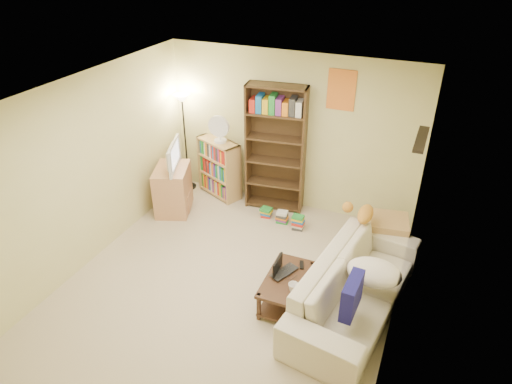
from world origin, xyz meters
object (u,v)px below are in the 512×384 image
mug (293,287)px  short_bookshelf (219,168)px  television (169,156)px  tall_bookshelf (276,146)px  laptop (287,274)px  coffee_table (286,287)px  tv_stand (173,189)px  desk_fan (219,129)px  tabby_cat (362,213)px  sofa (356,286)px  floor_lamp (183,115)px  side_table (387,236)px

mug → short_bookshelf: 3.06m
television → tall_bookshelf: bearing=-83.9°
laptop → television: 2.76m
coffee_table → tall_bookshelf: size_ratio=0.43×
tv_stand → desk_fan: desk_fan is taller
coffee_table → television: television is taller
tabby_cat → mug: 1.46m
sofa → floor_lamp: (-3.35, 1.83, 1.01)m
short_bookshelf → side_table: short_bookshelf is taller
coffee_table → tv_stand: bearing=150.2°
tabby_cat → laptop: size_ratio=1.26×
floor_lamp → tv_stand: bearing=-77.4°
tabby_cat → mug: (-0.47, -1.34, -0.34)m
tabby_cat → mug: size_ratio=3.94×
tabby_cat → desk_fan: size_ratio=1.19×
tabby_cat → television: 3.03m
tabby_cat → desk_fan: (-2.51, 0.85, 0.45)m
tall_bookshelf → tabby_cat: bearing=-37.2°
coffee_table → sofa: bearing=15.0°
desk_fan → side_table: size_ratio=0.80×
short_bookshelf → floor_lamp: bearing=-155.8°
television → floor_lamp: bearing=-8.2°
laptop → mug: bearing=-122.8°
tabby_cat → tall_bookshelf: tall_bookshelf is taller
coffee_table → short_bookshelf: bearing=132.4°
short_bookshelf → desk_fan: bearing=-15.9°
tv_stand → tall_bookshelf: (1.46, 0.74, 0.70)m
television → floor_lamp: floor_lamp is taller
laptop → short_bookshelf: size_ratio=0.43×
sofa → side_table: sofa is taller
laptop → tall_bookshelf: tall_bookshelf is taller
coffee_table → television: size_ratio=1.20×
sofa → television: size_ratio=3.35×
mug → side_table: bearing=64.0°
coffee_table → short_bookshelf: short_bookshelf is taller
desk_fan → side_table: (2.84, -0.53, -0.94)m
coffee_table → television: 2.83m
television → laptop: bearing=-138.8°
floor_lamp → television: bearing=-77.4°
sofa → mug: size_ratio=17.79×
tabby_cat → coffee_table: 1.42m
coffee_table → desk_fan: bearing=132.2°
desk_fan → floor_lamp: floor_lamp is taller
tall_bookshelf → floor_lamp: 1.65m
laptop → short_bookshelf: short_bookshelf is taller
tv_stand → floor_lamp: (-0.17, 0.74, 0.98)m
coffee_table → side_table: side_table is taller
mug → television: size_ratio=0.19×
tabby_cat → side_table: size_ratio=0.95×
sofa → floor_lamp: size_ratio=1.45×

